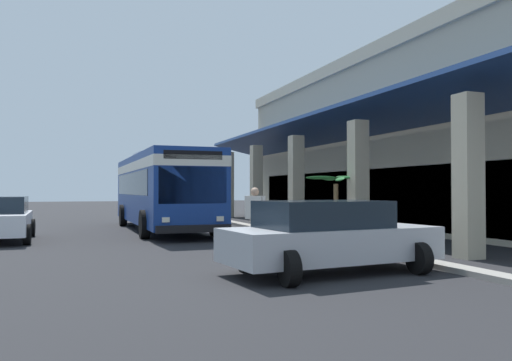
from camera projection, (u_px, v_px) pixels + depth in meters
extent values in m
plane|color=#262628|center=(377.00, 227.00, 23.29)|extent=(120.00, 120.00, 0.00)
cube|color=#9E998E|center=(260.00, 228.00, 21.60)|extent=(30.87, 0.50, 0.12)
cube|color=#B2A88E|center=(445.00, 149.00, 24.95)|extent=(25.73, 10.16, 7.40)
cube|color=#C0B59A|center=(444.00, 68.00, 25.02)|extent=(26.03, 10.46, 0.60)
cube|color=#B2A88E|center=(229.00, 185.00, 31.89)|extent=(0.55, 0.55, 4.07)
cube|color=#B2A88E|center=(256.00, 184.00, 27.05)|extent=(0.55, 0.55, 4.07)
cube|color=#B2A88E|center=(296.00, 182.00, 22.21)|extent=(0.55, 0.55, 4.07)
cube|color=#B2A88E|center=(358.00, 180.00, 17.37)|extent=(0.55, 0.55, 4.07)
cube|color=#B2A88E|center=(468.00, 176.00, 12.53)|extent=(0.55, 0.55, 4.07)
cube|color=navy|center=(323.00, 129.00, 22.70)|extent=(25.73, 3.16, 0.82)
cube|color=#19232D|center=(355.00, 196.00, 23.20)|extent=(21.61, 0.08, 2.40)
cube|color=navy|center=(162.00, 189.00, 21.47)|extent=(11.04, 2.75, 2.75)
cube|color=silver|center=(162.00, 167.00, 21.49)|extent=(11.06, 2.77, 0.36)
cube|color=#19232D|center=(161.00, 184.00, 21.76)|extent=(9.28, 2.75, 0.90)
cube|color=#19232D|center=(193.00, 185.00, 16.36)|extent=(0.10, 2.24, 1.20)
cube|color=black|center=(193.00, 155.00, 16.37)|extent=(0.09, 1.94, 0.28)
cube|color=black|center=(194.00, 229.00, 16.22)|extent=(0.24, 2.45, 0.24)
cube|color=silver|center=(220.00, 219.00, 16.61)|extent=(0.06, 0.24, 0.16)
cube|color=silver|center=(166.00, 220.00, 15.98)|extent=(0.06, 0.24, 0.16)
cube|color=silver|center=(156.00, 156.00, 22.91)|extent=(2.43, 1.83, 0.24)
cylinder|color=black|center=(215.00, 223.00, 18.51)|extent=(1.00, 0.30, 1.00)
cylinder|color=black|center=(144.00, 224.00, 17.61)|extent=(1.00, 0.30, 1.00)
cylinder|color=black|center=(177.00, 214.00, 24.78)|extent=(1.00, 0.30, 1.00)
cylinder|color=black|center=(123.00, 215.00, 23.88)|extent=(1.00, 0.30, 1.00)
cube|color=#B2B5BA|center=(331.00, 244.00, 10.30)|extent=(2.28, 4.57, 0.66)
cube|color=#19232D|center=(323.00, 214.00, 10.22)|extent=(1.85, 2.62, 0.54)
cylinder|color=black|center=(363.00, 249.00, 11.76)|extent=(0.64, 0.22, 0.64)
cylinder|color=black|center=(419.00, 258.00, 10.15)|extent=(0.64, 0.22, 0.64)
cylinder|color=black|center=(246.00, 256.00, 10.44)|extent=(0.64, 0.22, 0.64)
cylinder|color=black|center=(289.00, 269.00, 8.83)|extent=(0.64, 0.22, 0.64)
cube|color=silver|center=(0.00, 223.00, 16.70)|extent=(4.45, 1.92, 0.66)
cube|color=#19232D|center=(0.00, 205.00, 16.90)|extent=(2.51, 1.65, 0.54)
cylinder|color=black|center=(27.00, 234.00, 15.63)|extent=(0.64, 0.22, 0.64)
cylinder|color=black|center=(32.00, 228.00, 18.42)|extent=(0.64, 0.22, 0.64)
cylinder|color=#726651|center=(255.00, 234.00, 14.43)|extent=(0.16, 0.16, 0.87)
cylinder|color=#726651|center=(255.00, 235.00, 14.03)|extent=(0.16, 0.16, 0.87)
cube|color=silver|center=(255.00, 208.00, 14.25)|extent=(0.52, 0.51, 0.65)
sphere|color=tan|center=(255.00, 192.00, 14.25)|extent=(0.24, 0.24, 0.24)
cylinder|color=silver|center=(246.00, 206.00, 14.43)|extent=(0.09, 0.09, 0.59)
cylinder|color=silver|center=(264.00, 207.00, 14.06)|extent=(0.09, 0.09, 0.59)
cube|color=gray|center=(336.00, 233.00, 17.20)|extent=(0.99, 0.99, 0.47)
cylinder|color=#332319|center=(336.00, 226.00, 17.20)|extent=(0.84, 0.84, 0.02)
cylinder|color=brown|center=(336.00, 205.00, 17.21)|extent=(0.16, 0.16, 1.43)
ellipsoid|color=#1E6028|center=(340.00, 179.00, 16.79)|extent=(0.92, 0.38, 0.18)
ellipsoid|color=#1E6028|center=(345.00, 177.00, 17.37)|extent=(0.24, 0.73, 0.14)
ellipsoid|color=#1E6028|center=(329.00, 179.00, 17.60)|extent=(0.82, 0.29, 0.19)
ellipsoid|color=#1E6028|center=(321.00, 178.00, 17.14)|extent=(0.39, 1.08, 0.15)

